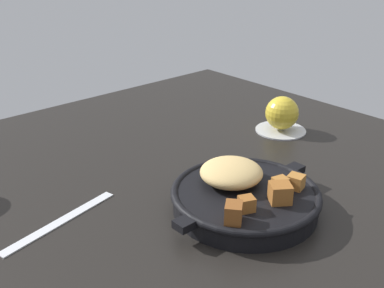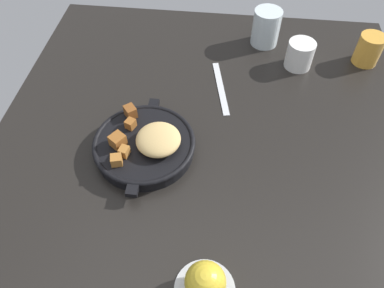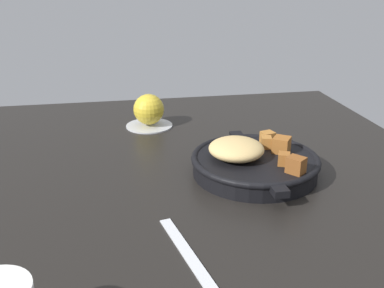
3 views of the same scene
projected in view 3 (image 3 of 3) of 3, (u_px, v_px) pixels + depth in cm
name	position (u px, v px, depth cm)	size (l,w,h in cm)	color
ground_plane	(184.00, 193.00, 76.73)	(110.65, 100.26, 2.40)	black
cast_iron_skillet	(253.00, 161.00, 80.28)	(27.24, 22.94, 6.71)	black
saucer_plate	(149.00, 125.00, 105.18)	(10.83, 10.83, 0.60)	#B7BABF
red_apple	(149.00, 109.00, 103.76)	(7.09, 7.09, 7.09)	gold
butter_knife	(191.00, 258.00, 57.56)	(20.21, 1.60, 0.36)	silver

